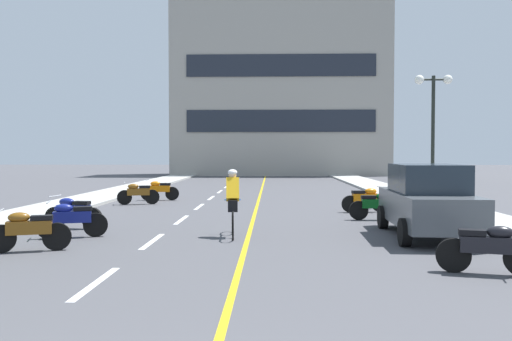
# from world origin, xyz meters

# --- Properties ---
(ground_plane) EXTENTS (140.00, 140.00, 0.00)m
(ground_plane) POSITION_xyz_m (0.00, 21.00, 0.00)
(ground_plane) COLOR #47474C
(curb_left) EXTENTS (2.40, 72.00, 0.12)m
(curb_left) POSITION_xyz_m (-7.20, 24.00, 0.06)
(curb_left) COLOR #A8A8A3
(curb_left) RESTS_ON ground
(curb_right) EXTENTS (2.40, 72.00, 0.12)m
(curb_right) POSITION_xyz_m (7.20, 24.00, 0.06)
(curb_right) COLOR #A8A8A3
(curb_right) RESTS_ON ground
(lane_dash_1) EXTENTS (0.14, 2.20, 0.01)m
(lane_dash_1) POSITION_xyz_m (-2.00, 6.00, 0.00)
(lane_dash_1) COLOR silver
(lane_dash_1) RESTS_ON ground
(lane_dash_2) EXTENTS (0.14, 2.20, 0.01)m
(lane_dash_2) POSITION_xyz_m (-2.00, 10.00, 0.00)
(lane_dash_2) COLOR silver
(lane_dash_2) RESTS_ON ground
(lane_dash_3) EXTENTS (0.14, 2.20, 0.01)m
(lane_dash_3) POSITION_xyz_m (-2.00, 14.00, 0.00)
(lane_dash_3) COLOR silver
(lane_dash_3) RESTS_ON ground
(lane_dash_4) EXTENTS (0.14, 2.20, 0.01)m
(lane_dash_4) POSITION_xyz_m (-2.00, 18.00, 0.00)
(lane_dash_4) COLOR silver
(lane_dash_4) RESTS_ON ground
(lane_dash_5) EXTENTS (0.14, 2.20, 0.01)m
(lane_dash_5) POSITION_xyz_m (-2.00, 22.00, 0.00)
(lane_dash_5) COLOR silver
(lane_dash_5) RESTS_ON ground
(lane_dash_6) EXTENTS (0.14, 2.20, 0.01)m
(lane_dash_6) POSITION_xyz_m (-2.00, 26.00, 0.00)
(lane_dash_6) COLOR silver
(lane_dash_6) RESTS_ON ground
(lane_dash_7) EXTENTS (0.14, 2.20, 0.01)m
(lane_dash_7) POSITION_xyz_m (-2.00, 30.00, 0.00)
(lane_dash_7) COLOR silver
(lane_dash_7) RESTS_ON ground
(lane_dash_8) EXTENTS (0.14, 2.20, 0.01)m
(lane_dash_8) POSITION_xyz_m (-2.00, 34.00, 0.00)
(lane_dash_8) COLOR silver
(lane_dash_8) RESTS_ON ground
(lane_dash_9) EXTENTS (0.14, 2.20, 0.01)m
(lane_dash_9) POSITION_xyz_m (-2.00, 38.00, 0.00)
(lane_dash_9) COLOR silver
(lane_dash_9) RESTS_ON ground
(lane_dash_10) EXTENTS (0.14, 2.20, 0.01)m
(lane_dash_10) POSITION_xyz_m (-2.00, 42.00, 0.00)
(lane_dash_10) COLOR silver
(lane_dash_10) RESTS_ON ground
(lane_dash_11) EXTENTS (0.14, 2.20, 0.01)m
(lane_dash_11) POSITION_xyz_m (-2.00, 46.00, 0.00)
(lane_dash_11) COLOR silver
(lane_dash_11) RESTS_ON ground
(centre_line_yellow) EXTENTS (0.12, 66.00, 0.01)m
(centre_line_yellow) POSITION_xyz_m (0.25, 24.00, 0.00)
(centre_line_yellow) COLOR gold
(centre_line_yellow) RESTS_ON ground
(office_building) EXTENTS (20.29, 6.30, 16.64)m
(office_building) POSITION_xyz_m (1.62, 48.09, 8.32)
(office_building) COLOR #9E998E
(office_building) RESTS_ON ground
(street_lamp_mid) EXTENTS (1.46, 0.36, 5.03)m
(street_lamp_mid) POSITION_xyz_m (7.15, 18.41, 3.81)
(street_lamp_mid) COLOR black
(street_lamp_mid) RESTS_ON curb_right
(parked_car_near) EXTENTS (2.04, 4.26, 1.82)m
(parked_car_near) POSITION_xyz_m (4.73, 10.87, 0.92)
(parked_car_near) COLOR black
(parked_car_near) RESTS_ON ground
(motorcycle_2) EXTENTS (1.67, 0.70, 0.92)m
(motorcycle_2) POSITION_xyz_m (4.59, 6.81, 0.47)
(motorcycle_2) COLOR black
(motorcycle_2) RESTS_ON ground
(motorcycle_3) EXTENTS (1.65, 0.76, 0.92)m
(motorcycle_3) POSITION_xyz_m (-4.33, 8.61, 0.47)
(motorcycle_3) COLOR black
(motorcycle_3) RESTS_ON ground
(motorcycle_4) EXTENTS (1.65, 0.76, 0.92)m
(motorcycle_4) POSITION_xyz_m (-4.12, 10.45, 0.47)
(motorcycle_4) COLOR black
(motorcycle_4) RESTS_ON ground
(motorcycle_5) EXTENTS (1.70, 0.60, 0.92)m
(motorcycle_5) POSITION_xyz_m (-4.69, 12.01, 0.47)
(motorcycle_5) COLOR black
(motorcycle_5) RESTS_ON ground
(motorcycle_6) EXTENTS (1.70, 0.60, 0.92)m
(motorcycle_6) POSITION_xyz_m (4.13, 14.12, 0.47)
(motorcycle_6) COLOR black
(motorcycle_6) RESTS_ON ground
(motorcycle_7) EXTENTS (1.69, 0.60, 0.92)m
(motorcycle_7) POSITION_xyz_m (4.16, 16.30, 0.47)
(motorcycle_7) COLOR black
(motorcycle_7) RESTS_ON ground
(motorcycle_8) EXTENTS (1.67, 0.71, 0.92)m
(motorcycle_8) POSITION_xyz_m (-4.62, 18.81, 0.47)
(motorcycle_8) COLOR black
(motorcycle_8) RESTS_ON ground
(motorcycle_9) EXTENTS (1.70, 0.60, 0.92)m
(motorcycle_9) POSITION_xyz_m (-4.15, 20.71, 0.47)
(motorcycle_9) COLOR black
(motorcycle_9) RESTS_ON ground
(cyclist_rider) EXTENTS (0.42, 1.77, 1.71)m
(cyclist_rider) POSITION_xyz_m (-0.14, 10.77, 0.89)
(cyclist_rider) COLOR black
(cyclist_rider) RESTS_ON ground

